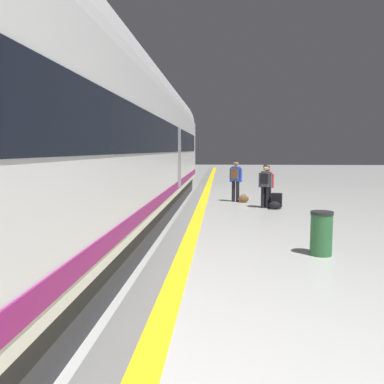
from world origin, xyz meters
name	(u,v)px	position (x,y,z in m)	size (l,w,h in m)	color
safety_line_strip	(190,239)	(-0.56, 10.00, 0.00)	(0.36, 80.00, 0.01)	yellow
tactile_edge_band	(176,239)	(-0.91, 10.00, 0.00)	(0.65, 80.00, 0.01)	slate
high_speed_train	(59,130)	(-2.70, 7.48, 2.50)	(2.94, 34.48, 4.97)	#38383D
passenger_near	(265,182)	(1.82, 15.51, 0.96)	(0.49, 0.37, 1.62)	black
duffel_bag_near	(275,205)	(2.14, 15.21, 0.15)	(0.44, 0.26, 0.36)	black
passenger_mid	(267,183)	(1.91, 15.65, 0.92)	(0.46, 0.29, 1.58)	black
suitcase_mid	(277,200)	(2.23, 15.38, 0.31)	(0.43, 0.33, 0.58)	black
passenger_far	(236,177)	(0.78, 17.30, 1.03)	(0.51, 0.42, 1.74)	black
duffel_bag_far	(243,199)	(1.11, 17.09, 0.15)	(0.44, 0.26, 0.36)	brown
waste_bin	(321,233)	(2.24, 8.75, 0.46)	(0.46, 0.46, 0.91)	#2D6638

